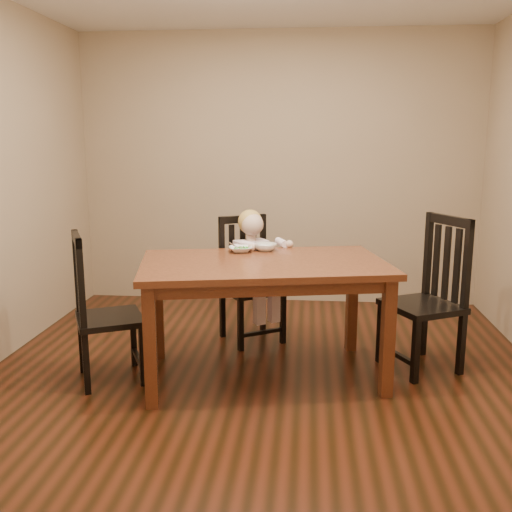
# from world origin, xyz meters

# --- Properties ---
(room) EXTENTS (4.01, 4.01, 2.71)m
(room) POSITION_xyz_m (0.00, 0.00, 1.35)
(room) COLOR #471D0F
(room) RESTS_ON ground
(dining_table) EXTENTS (1.83, 1.32, 0.83)m
(dining_table) POSITION_xyz_m (0.01, 0.03, 0.74)
(dining_table) COLOR #462010
(dining_table) RESTS_ON room
(chair_child) EXTENTS (0.60, 0.60, 1.03)m
(chair_child) POSITION_xyz_m (-0.17, 0.80, 0.49)
(chair_child) COLOR black
(chair_child) RESTS_ON room
(chair_left) EXTENTS (0.58, 0.59, 1.04)m
(chair_left) POSITION_xyz_m (-1.09, -0.15, 0.50)
(chair_left) COLOR black
(chair_left) RESTS_ON room
(chair_right) EXTENTS (0.63, 0.64, 1.12)m
(chair_right) POSITION_xyz_m (1.18, 0.30, 0.54)
(chair_right) COLOR black
(chair_right) RESTS_ON room
(toddler) EXTENTS (0.52, 0.55, 0.60)m
(toddler) POSITION_xyz_m (-0.15, 0.76, 0.65)
(toddler) COLOR white
(toddler) RESTS_ON chair_child
(bowl_peas) EXTENTS (0.21, 0.21, 0.04)m
(bowl_peas) POSITION_xyz_m (-0.19, 0.33, 0.85)
(bowl_peas) COLOR white
(bowl_peas) RESTS_ON dining_table
(bowl_veg) EXTENTS (0.19, 0.19, 0.05)m
(bowl_veg) POSITION_xyz_m (-0.01, 0.41, 0.86)
(bowl_veg) COLOR white
(bowl_veg) RESTS_ON dining_table
(fork) EXTENTS (0.11, 0.07, 0.05)m
(fork) POSITION_xyz_m (-0.23, 0.31, 0.88)
(fork) COLOR silver
(fork) RESTS_ON bowl_peas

